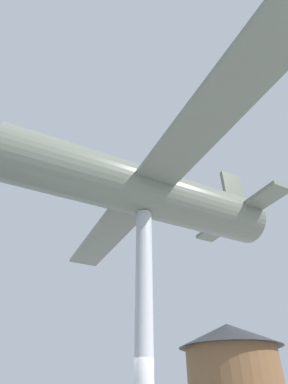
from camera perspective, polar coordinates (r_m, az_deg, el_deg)
support_pylon_central at (r=9.96m, az=-0.00°, el=-22.47°), size 0.57×0.57×7.29m
suspended_airplane at (r=11.78m, az=-1.07°, el=0.36°), size 16.59×12.56×3.53m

